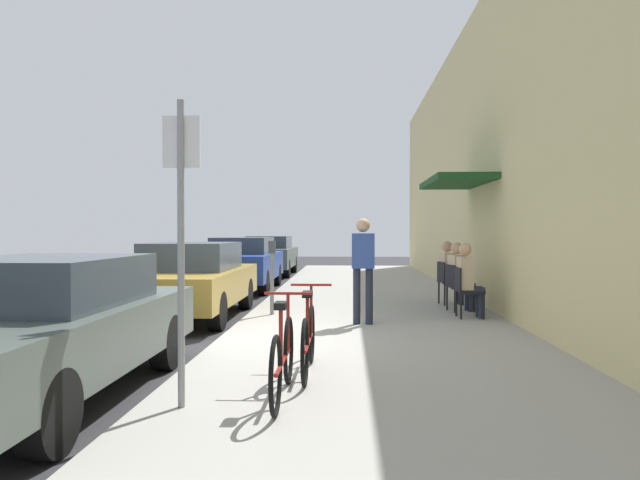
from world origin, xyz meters
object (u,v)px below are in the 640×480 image
object	(u,v)px
parking_meter	(272,272)
cafe_chair_2	(447,280)
pedestrian_standing	(363,262)
parked_car_1	(191,279)
parked_car_0	(40,326)
parked_car_2	(242,263)
street_sign	(181,228)
cafe_chair_0	(465,289)
seated_patron_1	(460,274)
seated_patron_0	(469,278)
bicycle_0	(283,358)
bicycle_1	(308,339)
parked_car_3	(269,255)
seated_patron_2	(450,270)
cafe_chair_1	(457,284)

from	to	relation	value
parking_meter	cafe_chair_2	distance (m)	3.76
pedestrian_standing	cafe_chair_2	bearing A→B (deg)	56.56
parked_car_1	parking_meter	world-z (taller)	parking_meter
parked_car_0	parked_car_2	distance (m)	10.87
street_sign	cafe_chair_0	xyz separation A→B (m)	(3.43, 5.42, -1.02)
cafe_chair_0	cafe_chair_2	distance (m)	1.90
seated_patron_1	street_sign	bearing A→B (deg)	-119.16
cafe_chair_0	street_sign	bearing A→B (deg)	-122.34
parked_car_1	seated_patron_0	xyz separation A→B (m)	(4.99, -0.58, 0.09)
bicycle_0	seated_patron_0	bearing A→B (deg)	62.56
parking_meter	parked_car_0	bearing A→B (deg)	-106.70
bicycle_1	bicycle_0	bearing A→B (deg)	-100.08
parked_car_2	parked_car_3	size ratio (longest dim) A/B	1.00
street_sign	seated_patron_0	distance (m)	6.50
parked_car_0	bicycle_0	distance (m)	2.35
parked_car_0	parked_car_3	distance (m)	16.51
parked_car_2	seated_patron_2	distance (m)	6.44
parked_car_0	parking_meter	bearing A→B (deg)	73.30
cafe_chair_0	seated_patron_1	size ratio (longest dim) A/B	0.67
pedestrian_standing	bicycle_0	bearing A→B (deg)	-100.78
parked_car_0	seated_patron_2	size ratio (longest dim) A/B	3.41
cafe_chair_1	cafe_chair_2	xyz separation A→B (m)	(-0.00, 1.07, 0.00)
parked_car_0	parked_car_1	size ratio (longest dim) A/B	1.00
bicycle_1	cafe_chair_1	bearing A→B (deg)	64.05
seated_patron_0	parked_car_2	bearing A→B (deg)	129.87
parked_car_1	seated_patron_1	size ratio (longest dim) A/B	3.41
parked_car_2	cafe_chair_0	xyz separation A→B (m)	(4.93, -5.98, -0.13)
seated_patron_0	cafe_chair_0	bearing A→B (deg)	-177.96
parking_meter	bicycle_1	xyz separation A→B (m)	(0.95, -4.45, -0.41)
parked_car_2	bicycle_0	bearing A→B (deg)	-78.14
bicycle_0	cafe_chair_1	xyz separation A→B (m)	(2.60, 5.95, 0.14)
cafe_chair_2	seated_patron_2	world-z (taller)	seated_patron_2
parked_car_2	parking_meter	bearing A→B (deg)	-74.80
bicycle_1	seated_patron_2	xyz separation A→B (m)	(2.49, 6.09, 0.34)
parked_car_1	parking_meter	bearing A→B (deg)	-11.20
bicycle_0	seated_patron_1	size ratio (longest dim) A/B	1.33
street_sign	pedestrian_standing	size ratio (longest dim) A/B	1.53
seated_patron_1	parking_meter	bearing A→B (deg)	-170.68
parked_car_3	seated_patron_0	world-z (taller)	parked_car_3
bicycle_0	cafe_chair_0	world-z (taller)	bicycle_0
parked_car_0	seated_patron_2	distance (m)	8.44
cafe_chair_0	seated_patron_0	distance (m)	0.20
parked_car_1	parked_car_3	bearing A→B (deg)	90.00
pedestrian_standing	seated_patron_2	bearing A→B (deg)	55.78
cafe_chair_0	parked_car_0	bearing A→B (deg)	-135.23
parked_car_3	pedestrian_standing	bearing A→B (deg)	-75.75
cafe_chair_0	seated_patron_2	size ratio (longest dim) A/B	0.67
cafe_chair_2	bicycle_0	bearing A→B (deg)	-110.34
parked_car_0	street_sign	distance (m)	1.84
parked_car_2	cafe_chair_2	xyz separation A→B (m)	(4.93, -4.08, -0.13)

